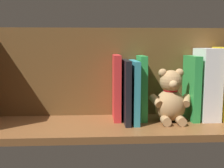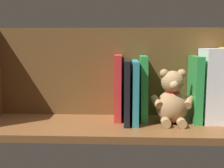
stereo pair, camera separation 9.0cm
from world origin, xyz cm
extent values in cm
cube|color=brown|center=(0.00, 0.00, -1.10)|extent=(88.87, 27.52, 2.20)
cube|color=brown|center=(0.00, -11.51, 15.73)|extent=(88.87, 1.50, 31.45)
cube|color=yellow|center=(-37.67, -3.62, 12.38)|extent=(1.93, 13.49, 24.78)
cube|color=white|center=(-32.87, -4.03, 12.18)|extent=(6.31, 12.46, 24.35)
cube|color=green|center=(-27.60, -4.10, 10.91)|extent=(2.53, 12.53, 21.82)
ellipsoid|color=tan|center=(-19.58, -1.19, 5.40)|extent=(10.43, 9.38, 10.79)
sphere|color=tan|center=(-19.58, -1.19, 13.57)|extent=(7.42, 7.42, 7.42)
sphere|color=tan|center=(-22.36, -1.13, 16.36)|extent=(2.87, 2.87, 2.87)
sphere|color=tan|center=(-16.80, -1.24, 16.36)|extent=(2.87, 2.87, 2.87)
sphere|color=tan|center=(-19.52, 1.96, 13.02)|extent=(2.87, 2.87, 2.87)
cylinder|color=tan|center=(-24.68, 0.26, 7.28)|extent=(4.27, 5.86, 3.99)
cylinder|color=tan|center=(-14.43, 0.06, 7.28)|extent=(4.11, 5.83, 3.99)
cylinder|color=tan|center=(-21.92, 3.45, 1.43)|extent=(2.95, 4.10, 2.87)
cylinder|color=tan|center=(-17.06, 3.35, 1.43)|extent=(2.95, 4.10, 2.87)
torus|color=red|center=(-19.58, -1.19, 10.62)|extent=(5.02, 5.02, 0.84)
cube|color=green|center=(-10.51, -4.84, 10.93)|extent=(2.59, 11.04, 21.89)
cube|color=teal|center=(-7.53, -2.47, 10.18)|extent=(1.97, 15.77, 20.36)
cube|color=black|center=(-4.79, -2.30, 10.29)|extent=(1.81, 16.12, 20.57)
cube|color=red|center=(-1.87, -4.89, 11.07)|extent=(2.34, 10.94, 22.14)
camera|label=1|loc=(5.08, 88.99, 25.91)|focal=44.82mm
camera|label=2|loc=(-3.91, 89.05, 25.91)|focal=44.82mm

